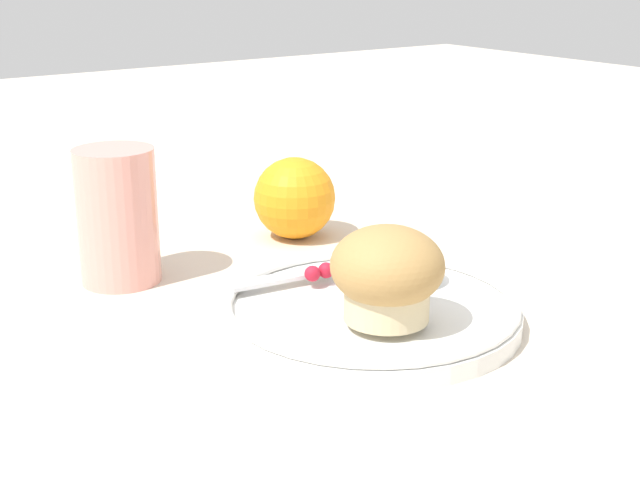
{
  "coord_description": "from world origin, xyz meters",
  "views": [
    {
      "loc": [
        -0.38,
        -0.5,
        0.27
      ],
      "look_at": [
        0.0,
        0.04,
        0.06
      ],
      "focal_mm": 50.0,
      "sensor_mm": 36.0,
      "label": 1
    }
  ],
  "objects_px": {
    "orange_fruit": "(295,198)",
    "juice_glass": "(118,216)",
    "muffin": "(390,273)",
    "butter_knife": "(325,270)"
  },
  "relations": [
    {
      "from": "butter_knife",
      "to": "juice_glass",
      "type": "height_order",
      "value": "juice_glass"
    },
    {
      "from": "muffin",
      "to": "juice_glass",
      "type": "xyz_separation_m",
      "value": [
        -0.1,
        0.23,
        0.0
      ]
    },
    {
      "from": "orange_fruit",
      "to": "juice_glass",
      "type": "distance_m",
      "value": 0.19
    },
    {
      "from": "butter_knife",
      "to": "orange_fruit",
      "type": "distance_m",
      "value": 0.16
    },
    {
      "from": "juice_glass",
      "to": "butter_knife",
      "type": "bearing_deg",
      "value": -46.07
    },
    {
      "from": "muffin",
      "to": "butter_knife",
      "type": "distance_m",
      "value": 0.11
    },
    {
      "from": "muffin",
      "to": "orange_fruit",
      "type": "height_order",
      "value": "muffin"
    },
    {
      "from": "orange_fruit",
      "to": "juice_glass",
      "type": "height_order",
      "value": "juice_glass"
    },
    {
      "from": "muffin",
      "to": "orange_fruit",
      "type": "xyz_separation_m",
      "value": [
        0.08,
        0.25,
        -0.01
      ]
    },
    {
      "from": "muffin",
      "to": "juice_glass",
      "type": "distance_m",
      "value": 0.25
    }
  ]
}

